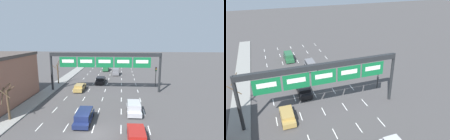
# 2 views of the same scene
# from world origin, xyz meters

# --- Properties ---
(ground_plane) EXTENTS (220.00, 220.00, 0.00)m
(ground_plane) POSITION_xyz_m (0.00, 0.00, 0.00)
(ground_plane) COLOR #474444
(lane_dashes) EXTENTS (13.32, 67.00, 0.01)m
(lane_dashes) POSITION_xyz_m (0.00, 13.50, 0.00)
(lane_dashes) COLOR white
(lane_dashes) RESTS_ON ground_plane
(sign_gantry) EXTENTS (21.83, 0.70, 7.70)m
(sign_gantry) POSITION_xyz_m (-0.00, 15.57, 6.39)
(sign_gantry) COLOR #232628
(sign_gantry) RESTS_ON ground_plane
(car_black) EXTENTS (1.99, 4.89, 1.44)m
(car_black) POSITION_xyz_m (-1.63, 21.85, 0.77)
(car_black) COLOR black
(car_black) RESTS_ON ground_plane
(suv_grey) EXTENTS (1.83, 4.09, 1.80)m
(suv_grey) POSITION_xyz_m (1.69, 31.05, 0.99)
(suv_grey) COLOR slate
(suv_grey) RESTS_ON ground_plane
(car_red) EXTENTS (1.95, 4.33, 1.21)m
(car_red) POSITION_xyz_m (4.94, -1.23, 0.66)
(car_red) COLOR maroon
(car_red) RESTS_ON ground_plane
(car_gold) EXTENTS (1.80, 4.39, 1.33)m
(car_gold) POSITION_xyz_m (-5.15, 15.75, 0.72)
(car_gold) COLOR #A88947
(car_gold) RESTS_ON ground_plane
(suv_green) EXTENTS (1.85, 4.73, 1.76)m
(suv_green) POSITION_xyz_m (-1.74, 37.28, 0.97)
(suv_green) COLOR #235B38
(suv_green) RESTS_ON ground_plane
(suv_navy) EXTENTS (1.96, 4.85, 1.51)m
(suv_navy) POSITION_xyz_m (-1.41, 2.58, 0.85)
(suv_navy) COLOR #19234C
(suv_navy) RESTS_ON ground_plane
(suv_silver) EXTENTS (1.98, 3.95, 1.64)m
(suv_silver) POSITION_xyz_m (5.09, 5.48, 0.91)
(suv_silver) COLOR #B7B7BC
(suv_silver) RESTS_ON ground_plane
(traffic_light_near_gantry) EXTENTS (0.30, 0.35, 4.35)m
(traffic_light_near_gantry) POSITION_xyz_m (10.70, 19.42, 3.12)
(traffic_light_near_gantry) COLOR black
(traffic_light_near_gantry) RESTS_ON ground_plane
(tree_bare_closest) EXTENTS (1.78, 1.68, 5.64)m
(tree_bare_closest) POSITION_xyz_m (-11.29, 20.46, 2.75)
(tree_bare_closest) COLOR brown
(tree_bare_closest) RESTS_ON sidewalk_left
(tree_bare_second) EXTENTS (1.89, 1.92, 4.64)m
(tree_bare_second) POSITION_xyz_m (-11.29, 2.50, 2.67)
(tree_bare_second) COLOR brown
(tree_bare_second) RESTS_ON sidewalk_left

